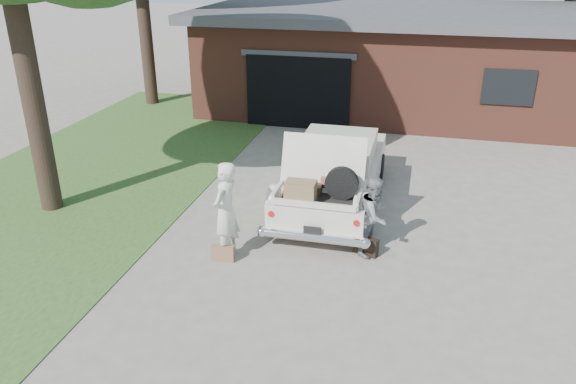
# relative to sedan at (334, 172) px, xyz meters

# --- Properties ---
(ground) EXTENTS (90.00, 90.00, 0.00)m
(ground) POSITION_rel_sedan_xyz_m (-0.51, -2.70, -0.72)
(ground) COLOR gray
(ground) RESTS_ON ground
(grass_strip) EXTENTS (6.00, 16.00, 0.02)m
(grass_strip) POSITION_rel_sedan_xyz_m (-6.01, 0.30, -0.71)
(grass_strip) COLOR #2D4C1E
(grass_strip) RESTS_ON ground
(house) EXTENTS (12.80, 7.80, 3.30)m
(house) POSITION_rel_sedan_xyz_m (0.47, 8.77, 0.95)
(house) COLOR brown
(house) RESTS_ON ground
(sedan) EXTENTS (1.95, 4.88, 1.97)m
(sedan) POSITION_rel_sedan_xyz_m (0.00, 0.00, 0.00)
(sedan) COLOR beige
(sedan) RESTS_ON ground
(woman_left) EXTENTS (0.52, 0.71, 1.82)m
(woman_left) POSITION_rel_sedan_xyz_m (-1.49, -2.75, 0.19)
(woman_left) COLOR silver
(woman_left) RESTS_ON ground
(woman_right) EXTENTS (0.75, 0.86, 1.49)m
(woman_right) POSITION_rel_sedan_xyz_m (1.06, -1.97, 0.03)
(woman_right) COLOR gray
(woman_right) RESTS_ON ground
(suitcase_left) EXTENTS (0.41, 0.17, 0.31)m
(suitcase_left) POSITION_rel_sedan_xyz_m (-1.51, -2.94, -0.56)
(suitcase_left) COLOR #94644B
(suitcase_left) RESTS_ON ground
(suitcase_right) EXTENTS (0.47, 0.29, 0.34)m
(suitcase_right) POSITION_rel_sedan_xyz_m (0.96, -2.10, -0.55)
(suitcase_right) COLOR black
(suitcase_right) RESTS_ON ground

